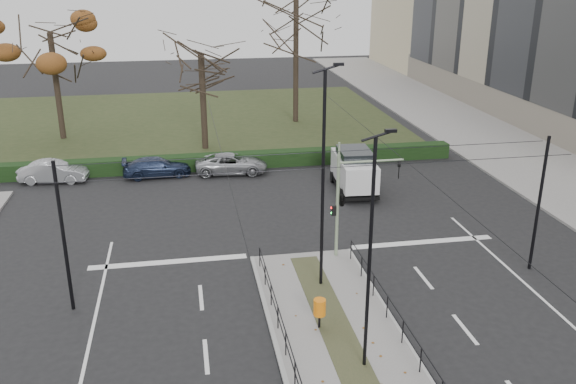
% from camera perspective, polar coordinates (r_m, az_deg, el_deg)
% --- Properties ---
extents(ground, '(140.00, 140.00, 0.00)m').
position_cam_1_polar(ground, '(23.80, 3.66, -11.20)').
color(ground, black).
rests_on(ground, ground).
extents(median_island, '(4.40, 15.00, 0.14)m').
position_cam_1_polar(median_island, '(21.73, 5.25, -14.41)').
color(median_island, slate).
rests_on(median_island, ground).
extents(sidewalk_east, '(8.00, 90.00, 0.14)m').
position_cam_1_polar(sidewalk_east, '(49.18, 18.26, 4.71)').
color(sidewalk_east, slate).
rests_on(sidewalk_east, ground).
extents(park, '(38.00, 26.00, 0.10)m').
position_cam_1_polar(park, '(53.15, -10.94, 6.45)').
color(park, '#263018').
rests_on(park, ground).
extents(hedge, '(38.00, 1.00, 1.00)m').
position_cam_1_polar(hedge, '(40.10, -11.04, 2.61)').
color(hedge, black).
rests_on(hedge, ground).
extents(median_railing, '(4.14, 13.24, 0.92)m').
position_cam_1_polar(median_railing, '(21.15, 5.41, -12.53)').
color(median_railing, black).
rests_on(median_railing, median_island).
extents(catenary, '(20.00, 34.00, 6.00)m').
position_cam_1_polar(catenary, '(23.65, 2.93, -2.08)').
color(catenary, black).
rests_on(catenary, ground).
extents(traffic_light, '(3.23, 1.85, 4.75)m').
position_cam_1_polar(traffic_light, '(26.85, 5.24, -0.54)').
color(traffic_light, gray).
rests_on(traffic_light, median_island).
extents(litter_bin, '(0.45, 0.45, 1.15)m').
position_cam_1_polar(litter_bin, '(22.22, 2.97, -10.76)').
color(litter_bin, black).
rests_on(litter_bin, median_island).
extents(streetlamp_median_near, '(0.66, 0.14, 7.94)m').
position_cam_1_polar(streetlamp_median_near, '(18.89, 7.72, -5.75)').
color(streetlamp_median_near, black).
rests_on(streetlamp_median_near, median_island).
extents(streetlamp_median_far, '(0.75, 0.15, 9.02)m').
position_cam_1_polar(streetlamp_median_far, '(23.61, 3.34, 1.25)').
color(streetlamp_median_far, black).
rests_on(streetlamp_median_far, median_island).
extents(parked_car_second, '(4.16, 1.81, 1.33)m').
position_cam_1_polar(parked_car_second, '(39.99, -21.09, 1.80)').
color(parked_car_second, '#95979C').
rests_on(parked_car_second, ground).
extents(parked_car_third, '(4.30, 1.96, 1.22)m').
position_cam_1_polar(parked_car_third, '(39.22, -12.17, 2.29)').
color(parked_car_third, '#1B2540').
rests_on(parked_car_third, ground).
extents(parked_car_fourth, '(4.73, 2.50, 1.27)m').
position_cam_1_polar(parked_car_fourth, '(39.13, -5.31, 2.67)').
color(parked_car_fourth, '#95979C').
rests_on(parked_car_fourth, ground).
extents(white_van, '(2.39, 4.82, 2.49)m').
position_cam_1_polar(white_van, '(35.92, 6.20, 2.13)').
color(white_van, silver).
rests_on(white_van, ground).
extents(rust_tree, '(7.11, 7.11, 10.33)m').
position_cam_1_polar(rust_tree, '(48.72, -21.40, 13.67)').
color(rust_tree, black).
rests_on(rust_tree, park).
extents(bare_tree_center, '(7.99, 7.99, 13.21)m').
position_cam_1_polar(bare_tree_center, '(50.90, 0.76, 16.78)').
color(bare_tree_center, black).
rests_on(bare_tree_center, park).
extents(bare_tree_near, '(6.16, 6.16, 8.97)m').
position_cam_1_polar(bare_tree_near, '(43.42, -8.12, 12.05)').
color(bare_tree_near, black).
rests_on(bare_tree_near, park).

